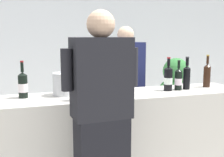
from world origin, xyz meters
The scene contains 13 objects.
wall_back centered at (0.00, 2.60, 1.40)m, with size 8.00×0.10×2.80m, color silver.
counter centered at (0.00, 0.00, 0.47)m, with size 2.48×0.54×0.95m, color beige.
wine_bottle_0 centered at (-0.91, 0.09, 1.06)m, with size 0.08×0.08×0.33m.
wine_bottle_1 centered at (0.98, 0.05, 1.08)m, with size 0.07×0.07×0.35m.
wine_bottle_2 centered at (-0.47, -0.15, 1.06)m, with size 0.08×0.08×0.34m.
wine_bottle_3 centered at (0.60, 0.00, 1.06)m, with size 0.07×0.07×0.30m.
wine_bottle_4 centered at (0.48, 0.00, 1.07)m, with size 0.09×0.09×0.34m.
wine_bottle_5 centered at (0.70, 0.01, 1.08)m, with size 0.07×0.07×0.34m.
wine_glass centered at (0.02, 0.00, 1.09)m, with size 0.07×0.07×0.20m.
ice_bucket centered at (-0.55, 0.10, 1.06)m, with size 0.21×0.21×0.21m.
person_server centered at (0.25, 0.62, 0.78)m, with size 0.57×0.32×1.61m.
person_guest centered at (-0.37, -0.56, 0.82)m, with size 0.57×0.27×1.67m.
potted_shrub centered at (1.24, 1.14, 0.69)m, with size 0.47×0.53×1.17m.
Camera 1 is at (-0.89, -2.45, 1.49)m, focal length 44.53 mm.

